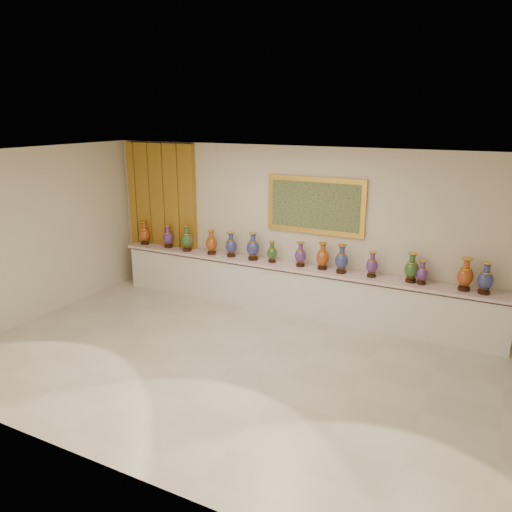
{
  "coord_description": "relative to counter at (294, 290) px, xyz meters",
  "views": [
    {
      "loc": [
        3.29,
        -5.7,
        3.54
      ],
      "look_at": [
        -0.49,
        1.7,
        1.16
      ],
      "focal_mm": 35.0,
      "sensor_mm": 36.0,
      "label": 1
    }
  ],
  "objects": [
    {
      "name": "ground",
      "position": [
        0.0,
        -2.27,
        -0.44
      ],
      "size": [
        8.0,
        8.0,
        0.0
      ],
      "primitive_type": "plane",
      "color": "beige",
      "rests_on": "ground"
    },
    {
      "name": "room",
      "position": [
        -2.5,
        0.17,
        1.14
      ],
      "size": [
        8.0,
        8.0,
        8.0
      ],
      "color": "beige",
      "rests_on": "ground"
    },
    {
      "name": "counter",
      "position": [
        0.0,
        0.0,
        0.0
      ],
      "size": [
        7.28,
        0.48,
        0.9
      ],
      "color": "white",
      "rests_on": "ground"
    },
    {
      "name": "vase_0",
      "position": [
        -3.38,
        -0.02,
        0.68
      ],
      "size": [
        0.28,
        0.28,
        0.49
      ],
      "rotation": [
        0.0,
        0.0,
        0.28
      ],
      "color": "black",
      "rests_on": "counter"
    },
    {
      "name": "vase_1",
      "position": [
        -2.78,
        -0.01,
        0.67
      ],
      "size": [
        0.22,
        0.22,
        0.46
      ],
      "rotation": [
        0.0,
        0.0,
        0.02
      ],
      "color": "black",
      "rests_on": "counter"
    },
    {
      "name": "vase_2",
      "position": [
        -2.29,
        -0.06,
        0.7
      ],
      "size": [
        0.28,
        0.28,
        0.52
      ],
      "rotation": [
        0.0,
        0.0,
        0.16
      ],
      "color": "black",
      "rests_on": "counter"
    },
    {
      "name": "vase_3",
      "position": [
        -1.73,
        -0.03,
        0.68
      ],
      "size": [
        0.27,
        0.27,
        0.48
      ],
      "rotation": [
        0.0,
        0.0,
        0.26
      ],
      "color": "black",
      "rests_on": "counter"
    },
    {
      "name": "vase_4",
      "position": [
        -1.3,
        -0.01,
        0.68
      ],
      "size": [
        0.25,
        0.25,
        0.47
      ],
      "rotation": [
        0.0,
        0.0,
        -0.18
      ],
      "color": "black",
      "rests_on": "counter"
    },
    {
      "name": "vase_5",
      "position": [
        -0.83,
        -0.01,
        0.7
      ],
      "size": [
        0.32,
        0.32,
        0.52
      ],
      "rotation": [
        0.0,
        0.0,
        -0.4
      ],
      "color": "black",
      "rests_on": "counter"
    },
    {
      "name": "vase_6",
      "position": [
        -0.44,
        -0.0,
        0.64
      ],
      "size": [
        0.19,
        0.19,
        0.4
      ],
      "rotation": [
        0.0,
        0.0,
        0.05
      ],
      "color": "black",
      "rests_on": "counter"
    },
    {
      "name": "vase_7",
      "position": [
        0.12,
        0.0,
        0.66
      ],
      "size": [
        0.26,
        0.26,
        0.45
      ],
      "rotation": [
        0.0,
        0.0,
        -0.29
      ],
      "color": "black",
      "rests_on": "counter"
    },
    {
      "name": "vase_8",
      "position": [
        0.53,
        0.02,
        0.68
      ],
      "size": [
        0.23,
        0.23,
        0.48
      ],
      "rotation": [
        0.0,
        0.0,
        0.03
      ],
      "color": "black",
      "rests_on": "counter"
    },
    {
      "name": "vase_9",
      "position": [
        0.89,
        -0.04,
        0.69
      ],
      "size": [
        0.24,
        0.24,
        0.5
      ],
      "rotation": [
        0.0,
        0.0,
        0.05
      ],
      "color": "black",
      "rests_on": "counter"
    },
    {
      "name": "vase_10",
      "position": [
        1.4,
        -0.01,
        0.66
      ],
      "size": [
        0.25,
        0.25,
        0.43
      ],
      "rotation": [
        0.0,
        0.0,
        0.32
      ],
      "color": "black",
      "rests_on": "counter"
    },
    {
      "name": "vase_11",
      "position": [
        2.04,
        0.01,
        0.68
      ],
      "size": [
        0.28,
        0.28,
        0.49
      ],
      "rotation": [
        0.0,
        0.0,
        -0.26
      ],
      "color": "black",
      "rests_on": "counter"
    },
    {
      "name": "vase_12",
      "position": [
        2.22,
        -0.02,
        0.64
      ],
      "size": [
        0.23,
        0.23,
        0.39
      ],
      "rotation": [
        0.0,
        0.0,
        -0.36
      ],
      "color": "black",
      "rests_on": "counter"
    },
    {
      "name": "vase_13",
      "position": [
        2.85,
        -0.01,
        0.7
      ],
      "size": [
        0.28,
        0.28,
        0.52
      ],
      "rotation": [
        0.0,
        0.0,
        0.21
      ],
      "color": "black",
      "rests_on": "counter"
    },
    {
      "name": "vase_14",
      "position": [
        3.14,
        -0.04,
        0.69
      ],
      "size": [
        0.29,
        0.29,
        0.5
      ],
      "rotation": [
        0.0,
        0.0,
        0.29
      ],
      "color": "black",
      "rests_on": "counter"
    },
    {
      "name": "label_card",
      "position": [
        -1.51,
        -0.14,
        0.47
      ],
      "size": [
        0.1,
        0.06,
        0.0
      ],
      "primitive_type": "cube",
      "color": "white",
      "rests_on": "counter"
    }
  ]
}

